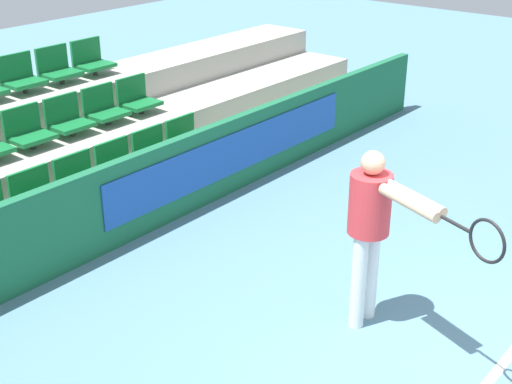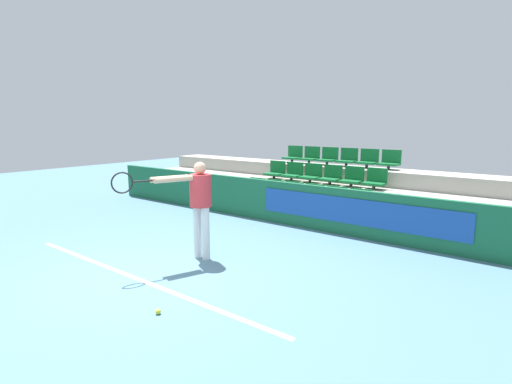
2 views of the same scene
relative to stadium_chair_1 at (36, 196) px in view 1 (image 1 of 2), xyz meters
name	(u,v)px [view 1 (image 1 of 2)]	position (x,y,z in m)	size (l,w,h in m)	color
ground_plane	(481,382)	(0.84, -4.59, -0.57)	(30.00, 30.00, 0.00)	slate
court_baseline	(487,384)	(0.84, -4.64, -0.57)	(5.47, 0.08, 0.01)	white
barrier_wall	(141,194)	(0.88, -0.64, -0.10)	(11.72, 0.14, 0.94)	#19603D
bleacher_tier_front	(109,206)	(0.84, -0.11, -0.38)	(11.32, 0.89, 0.37)	#ADA89E
bleacher_tier_middle	(59,172)	(0.84, 0.77, -0.20)	(11.32, 0.89, 0.74)	#ADA89E
bleacher_tier_back	(15,141)	(0.84, 1.66, -0.01)	(11.32, 0.89, 1.11)	#ADA89E
stadium_chair_1	(36,196)	(0.00, 0.00, 0.00)	(0.48, 0.38, 0.48)	#333333
stadium_chair_2	(79,180)	(0.56, 0.00, 0.00)	(0.48, 0.38, 0.48)	#333333
stadium_chair_3	(118,165)	(1.12, 0.00, 0.00)	(0.48, 0.38, 0.48)	#333333
stadium_chair_4	(154,152)	(1.67, 0.00, 0.00)	(0.48, 0.38, 0.48)	#333333
stadium_chair_5	(186,139)	(2.23, 0.00, 0.00)	(0.48, 0.38, 0.48)	#333333
stadium_chair_8	(28,131)	(0.56, 0.89, 0.37)	(0.48, 0.38, 0.48)	#333333
stadium_chair_9	(67,119)	(1.12, 0.89, 0.37)	(0.48, 0.38, 0.48)	#333333
stadium_chair_10	(104,108)	(1.67, 0.89, 0.37)	(0.48, 0.38, 0.48)	#333333
stadium_chair_11	(137,98)	(2.23, 0.89, 0.37)	(0.48, 0.38, 0.48)	#333333
stadium_chair_15	(21,77)	(1.12, 1.77, 0.74)	(0.48, 0.38, 0.48)	#333333
stadium_chair_16	(57,68)	(1.67, 1.77, 0.74)	(0.48, 0.38, 0.48)	#333333
stadium_chair_17	(91,60)	(2.23, 1.77, 0.74)	(0.48, 0.38, 0.48)	#333333
tennis_player	(374,221)	(0.94, -3.48, 0.45)	(0.67, 1.50, 1.62)	silver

